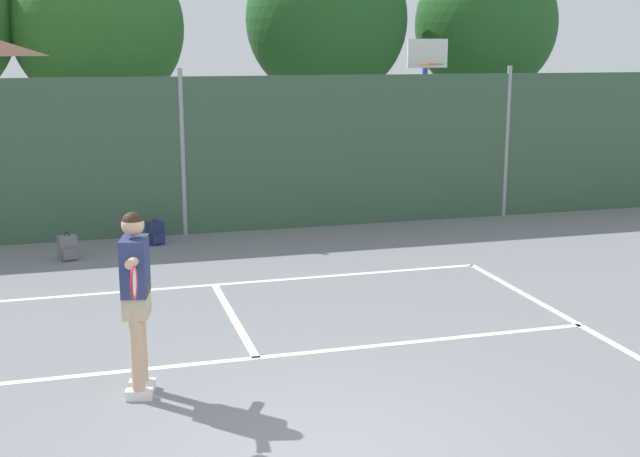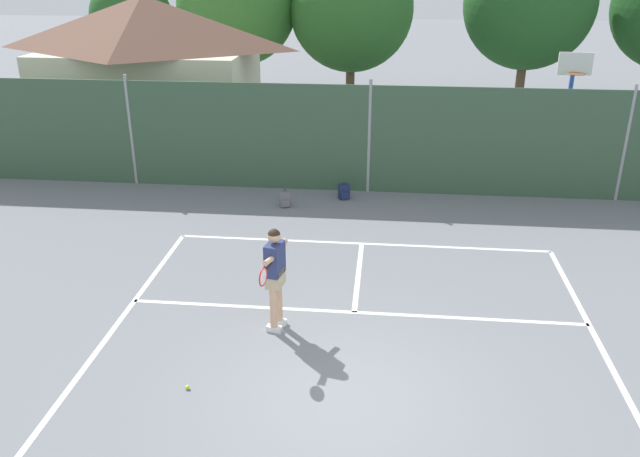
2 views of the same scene
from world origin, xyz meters
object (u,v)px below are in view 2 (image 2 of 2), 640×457
at_px(basketball_hoop, 570,99).
at_px(backpack_grey, 285,199).
at_px(tennis_ball, 187,387).
at_px(backpack_navy, 344,192).
at_px(tennis_player, 275,271).

relative_size(basketball_hoop, backpack_grey, 7.67).
bearing_deg(tennis_ball, backpack_grey, 87.86).
bearing_deg(basketball_hoop, tennis_ball, -126.06).
bearing_deg(backpack_navy, basketball_hoop, 20.90).
xyz_separation_m(tennis_player, tennis_ball, (-1.04, -1.82, -1.08)).
xyz_separation_m(basketball_hoop, backpack_navy, (-6.00, -2.29, -2.12)).
xyz_separation_m(tennis_ball, backpack_grey, (0.29, 7.62, 0.16)).
relative_size(basketball_hoop, tennis_ball, 53.79).
bearing_deg(basketball_hoop, backpack_grey, -158.03).
bearing_deg(basketball_hoop, backpack_navy, -159.10).
bearing_deg(backpack_navy, tennis_player, -96.21).
height_order(tennis_player, tennis_ball, tennis_player).
distance_m(basketball_hoop, backpack_navy, 6.76).
bearing_deg(backpack_grey, tennis_ball, -92.14).
relative_size(basketball_hoop, backpack_navy, 7.67).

